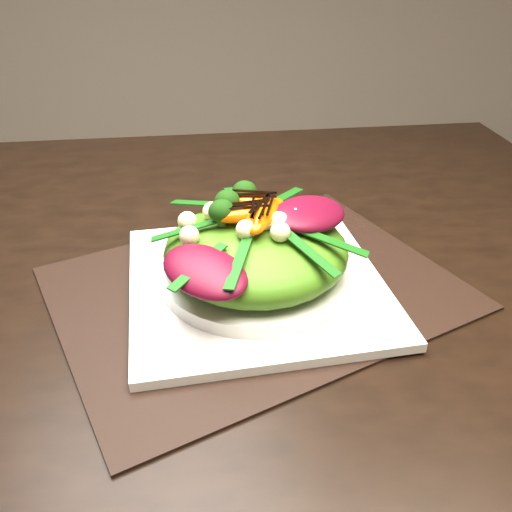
{
  "coord_description": "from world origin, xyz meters",
  "views": [
    {
      "loc": [
        0.17,
        -0.63,
        1.12
      ],
      "look_at": [
        0.24,
        -0.11,
        0.8
      ],
      "focal_mm": 38.0,
      "sensor_mm": 36.0,
      "label": 1
    }
  ],
  "objects": [
    {
      "name": "plate_base",
      "position": [
        0.24,
        -0.11,
        0.76
      ],
      "size": [
        0.31,
        0.31,
        0.01
      ],
      "primitive_type": "cube",
      "rotation": [
        0.0,
        0.0,
        0.06
      ],
      "color": "silver",
      "rests_on": "placemat"
    },
    {
      "name": "lettuce_mound",
      "position": [
        0.24,
        -0.11,
        0.8
      ],
      "size": [
        0.27,
        0.27,
        0.07
      ],
      "primitive_type": "ellipsoid",
      "rotation": [
        0.0,
        0.0,
        -0.37
      ],
      "color": "#487816",
      "rests_on": "salad_bowl"
    },
    {
      "name": "broccoli_floret",
      "position": [
        0.17,
        -0.08,
        0.85
      ],
      "size": [
        0.04,
        0.04,
        0.04
      ],
      "primitive_type": "sphere",
      "rotation": [
        0.0,
        0.0,
        0.02
      ],
      "color": "black",
      "rests_on": "lettuce_mound"
    },
    {
      "name": "balsamic_drizzle",
      "position": [
        0.22,
        -0.09,
        0.86
      ],
      "size": [
        0.04,
        0.02,
        0.0
      ],
      "primitive_type": "cube",
      "rotation": [
        0.0,
        0.0,
        0.51
      ],
      "color": "black",
      "rests_on": "orange_segment"
    },
    {
      "name": "salad_bowl",
      "position": [
        0.24,
        -0.11,
        0.77
      ],
      "size": [
        0.25,
        0.25,
        0.02
      ],
      "primitive_type": "cylinder",
      "rotation": [
        0.0,
        0.0,
        -0.18
      ],
      "color": "silver",
      "rests_on": "plate_base"
    },
    {
      "name": "macadamia_nut",
      "position": [
        0.27,
        -0.16,
        0.84
      ],
      "size": [
        0.02,
        0.02,
        0.02
      ],
      "primitive_type": "sphere",
      "rotation": [
        0.0,
        0.0,
        0.15
      ],
      "color": "beige",
      "rests_on": "lettuce_mound"
    },
    {
      "name": "placemat",
      "position": [
        0.24,
        -0.11,
        0.75
      ],
      "size": [
        0.54,
        0.48,
        0.0
      ],
      "primitive_type": "cube",
      "rotation": [
        0.0,
        0.0,
        0.38
      ],
      "color": "black",
      "rests_on": "dining_table"
    },
    {
      "name": "radicchio_leaf",
      "position": [
        0.3,
        -0.11,
        0.84
      ],
      "size": [
        0.12,
        0.11,
        0.02
      ],
      "primitive_type": "ellipsoid",
      "rotation": [
        0.0,
        0.0,
        0.63
      ],
      "color": "#490718",
      "rests_on": "lettuce_mound"
    },
    {
      "name": "dining_table",
      "position": [
        0.0,
        0.0,
        0.73
      ],
      "size": [
        1.6,
        0.9,
        0.75
      ],
      "primitive_type": "cube",
      "color": "black",
      "rests_on": "floor"
    },
    {
      "name": "orange_segment",
      "position": [
        0.22,
        -0.09,
        0.85
      ],
      "size": [
        0.08,
        0.06,
        0.02
      ],
      "primitive_type": "ellipsoid",
      "rotation": [
        0.0,
        0.0,
        0.51
      ],
      "color": "#F44B04",
      "rests_on": "lettuce_mound"
    }
  ]
}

